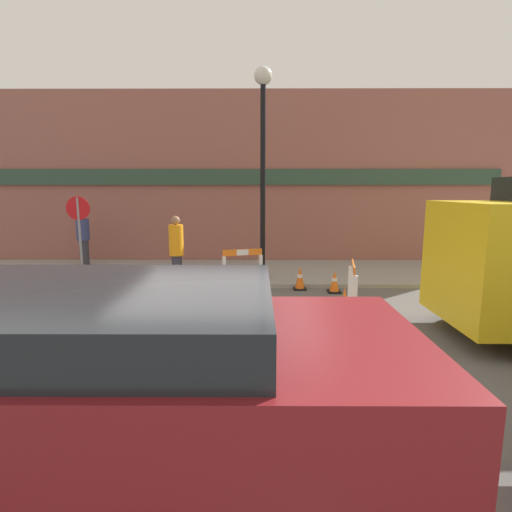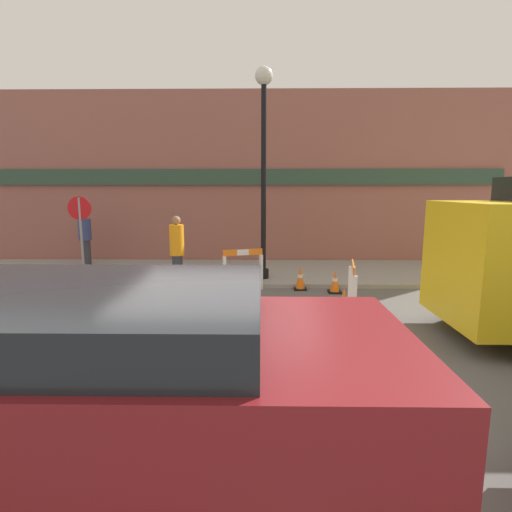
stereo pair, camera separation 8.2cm
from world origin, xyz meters
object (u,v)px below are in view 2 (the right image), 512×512
object	(u,v)px
person_pedestrian	(85,237)
stop_sign	(81,224)
streetlamp_post	(264,146)
parked_car_1	(83,410)
person_worker	(177,251)

from	to	relation	value
person_pedestrian	stop_sign	bearing A→B (deg)	127.26
streetlamp_post	parked_car_1	xyz separation A→B (m)	(-1.17, -7.93, -2.46)
streetlamp_post	stop_sign	bearing A→B (deg)	-178.64
stop_sign	parked_car_1	world-z (taller)	stop_sign
stop_sign	person_pedestrian	bearing A→B (deg)	-69.48
stop_sign	person_worker	distance (m)	2.83
stop_sign	person_worker	xyz separation A→B (m)	(2.64, -0.85, -0.56)
person_worker	parked_car_1	distance (m)	7.02
person_pedestrian	streetlamp_post	bearing A→B (deg)	177.43
streetlamp_post	parked_car_1	bearing A→B (deg)	-98.41
streetlamp_post	stop_sign	xyz separation A→B (m)	(-4.68, -0.11, -1.94)
person_pedestrian	parked_car_1	xyz separation A→B (m)	(4.26, -9.70, 0.04)
parked_car_1	streetlamp_post	bearing A→B (deg)	81.59
person_worker	person_pedestrian	distance (m)	4.36
stop_sign	person_pedestrian	distance (m)	2.11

